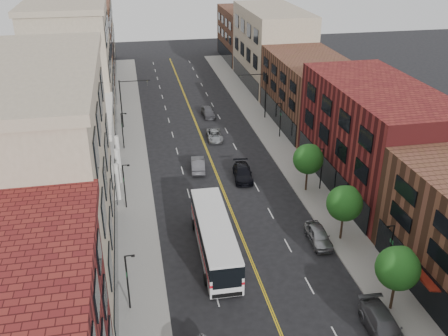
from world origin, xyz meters
TOP-DOWN VIEW (x-y plane):
  - sidewalk_left at (-10.00, 35.00)m, footprint 4.00×110.00m
  - sidewalk_right at (10.00, 35.00)m, footprint 4.00×110.00m
  - bldg_l_tanoffice at (-17.00, 13.00)m, footprint 10.00×22.00m
  - bldg_l_white at (-17.00, 31.00)m, footprint 10.00×14.00m
  - bldg_l_far_a at (-17.00, 48.00)m, footprint 10.00×20.00m
  - bldg_l_far_b at (-17.00, 68.00)m, footprint 10.00×20.00m
  - bldg_l_far_c at (-17.00, 86.00)m, footprint 10.00×16.00m
  - bldg_r_mid at (17.00, 24.00)m, footprint 10.00×22.00m
  - bldg_r_far_a at (17.00, 45.00)m, footprint 10.00×20.00m
  - bldg_r_far_b at (17.00, 66.00)m, footprint 10.00×22.00m
  - bldg_r_far_c at (17.00, 86.00)m, footprint 10.00×18.00m
  - tree_r_1 at (9.39, 4.07)m, footprint 3.40×3.40m
  - tree_r_2 at (9.39, 14.07)m, footprint 3.40×3.40m
  - tree_r_3 at (9.39, 24.07)m, footprint 3.40×3.40m
  - lamp_l_1 at (-10.95, 8.00)m, footprint 0.81×0.55m
  - lamp_l_2 at (-10.95, 24.00)m, footprint 0.81×0.55m
  - lamp_l_3 at (-10.95, 40.00)m, footprint 0.81×0.55m
  - lamp_r_1 at (10.95, 8.00)m, footprint 0.81×0.55m
  - lamp_r_2 at (10.95, 24.00)m, footprint 0.81×0.55m
  - lamp_r_3 at (10.95, 40.00)m, footprint 0.81×0.55m
  - signal_mast_left at (-10.27, 48.00)m, footprint 4.49×0.18m
  - signal_mast_right at (10.27, 48.00)m, footprint 4.49×0.18m
  - city_bus at (-3.06, 14.13)m, footprint 3.38×13.19m
  - car_parked_mid at (7.40, 1.57)m, footprint 2.59×5.74m
  - car_parked_far at (7.00, 13.94)m, footprint 2.01×4.63m
  - car_lane_behind at (-2.04, 31.79)m, footprint 2.16×4.85m
  - car_lane_a at (2.89, 28.43)m, footprint 2.70×5.46m
  - car_lane_b at (1.70, 41.06)m, footprint 2.34×4.67m
  - car_lane_c at (2.32, 50.60)m, footprint 1.90×4.48m

SIDE VIEW (x-z plane):
  - sidewalk_left at x=-10.00m, z-range 0.00..0.15m
  - sidewalk_right at x=10.00m, z-range 0.00..0.15m
  - car_lane_b at x=1.70m, z-range 0.00..1.27m
  - car_lane_c at x=2.32m, z-range 0.00..1.51m
  - car_lane_a at x=2.89m, z-range 0.00..1.52m
  - car_lane_behind at x=-2.04m, z-range 0.00..1.55m
  - car_parked_far at x=7.00m, z-range 0.00..1.55m
  - car_parked_mid at x=7.40m, z-range 0.00..1.63m
  - city_bus at x=-3.06m, z-range 0.27..3.65m
  - lamp_l_1 at x=-10.95m, z-range 0.45..5.50m
  - lamp_l_2 at x=-10.95m, z-range 0.45..5.50m
  - lamp_l_3 at x=-10.95m, z-range 0.45..5.50m
  - lamp_r_1 at x=10.95m, z-range 0.45..5.50m
  - lamp_r_2 at x=10.95m, z-range 0.45..5.50m
  - lamp_r_3 at x=10.95m, z-range 0.45..5.50m
  - bldg_l_white at x=-17.00m, z-range 0.00..8.00m
  - tree_r_1 at x=9.39m, z-range 1.33..6.92m
  - tree_r_2 at x=9.39m, z-range 1.33..6.92m
  - tree_r_3 at x=9.39m, z-range 1.33..6.92m
  - signal_mast_left at x=-10.27m, z-range 1.05..8.25m
  - signal_mast_right at x=10.27m, z-range 1.05..8.25m
  - bldg_r_far_a at x=17.00m, z-range 0.00..10.00m
  - bldg_r_far_c at x=17.00m, z-range 0.00..11.00m
  - bldg_r_mid at x=17.00m, z-range 0.00..12.00m
  - bldg_r_far_b at x=17.00m, z-range 0.00..14.00m
  - bldg_l_far_b at x=-17.00m, z-range 0.00..15.00m
  - bldg_l_tanoffice at x=-17.00m, z-range 0.00..18.00m
  - bldg_l_far_a at x=-17.00m, z-range 0.00..18.00m
  - bldg_l_far_c at x=-17.00m, z-range 0.00..20.00m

